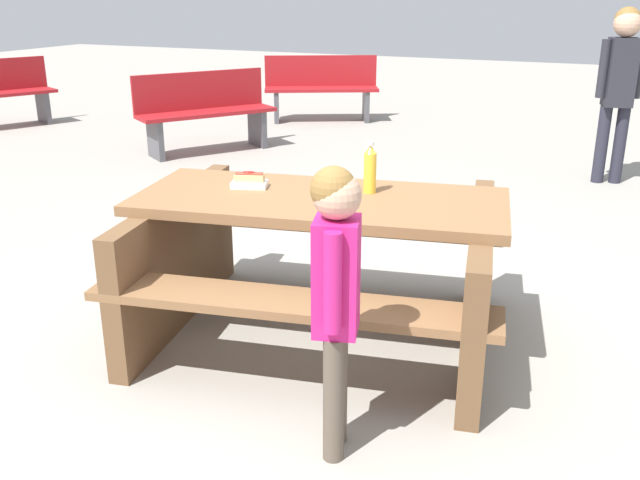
{
  "coord_description": "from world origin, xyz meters",
  "views": [
    {
      "loc": [
        -1.35,
        3.03,
        1.72
      ],
      "look_at": [
        0.0,
        0.0,
        0.52
      ],
      "focal_mm": 39.67,
      "sensor_mm": 36.0,
      "label": 1
    }
  ],
  "objects": [
    {
      "name": "ground_plane",
      "position": [
        0.0,
        0.0,
        0.0
      ],
      "size": [
        30.0,
        30.0,
        0.0
      ],
      "primitive_type": "plane",
      "color": "gray",
      "rests_on": "ground"
    },
    {
      "name": "picnic_table",
      "position": [
        0.0,
        0.0,
        0.44
      ],
      "size": [
        2.03,
        1.71,
        0.75
      ],
      "color": "brown",
      "rests_on": "ground"
    },
    {
      "name": "soda_bottle",
      "position": [
        -0.2,
        -0.17,
        0.87
      ],
      "size": [
        0.06,
        0.06,
        0.26
      ],
      "color": "yellow",
      "rests_on": "picnic_table"
    },
    {
      "name": "hotdog_tray",
      "position": [
        0.4,
        -0.01,
        0.78
      ],
      "size": [
        0.21,
        0.16,
        0.08
      ],
      "color": "white",
      "rests_on": "picnic_table"
    },
    {
      "name": "child_in_coat",
      "position": [
        -0.45,
        0.86,
        0.73
      ],
      "size": [
        0.2,
        0.27,
        1.14
      ],
      "color": "brown",
      "rests_on": "ground"
    },
    {
      "name": "park_bench_near",
      "position": [
        2.93,
        -3.49,
        0.45
      ],
      "size": [
        1.17,
        1.47,
        0.85
      ],
      "color": "maroon",
      "rests_on": "ground"
    },
    {
      "name": "park_bench_mid",
      "position": [
        2.54,
        -5.73,
        0.45
      ],
      "size": [
        1.52,
        1.03,
        0.85
      ],
      "color": "maroon",
      "rests_on": "ground"
    },
    {
      "name": "bystander_adult",
      "position": [
        -1.18,
        -3.88,
        0.99
      ],
      "size": [
        0.37,
        0.28,
        1.55
      ],
      "color": "#262633",
      "rests_on": "ground"
    }
  ]
}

